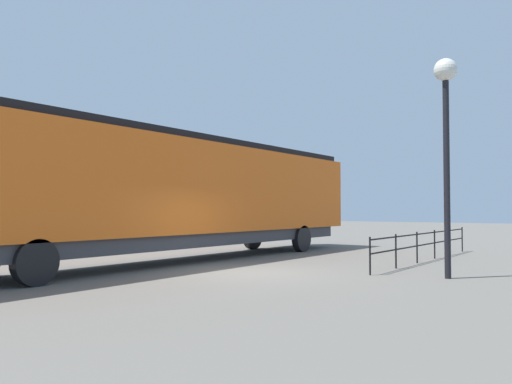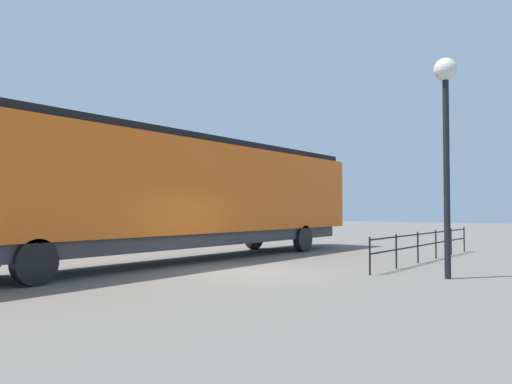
% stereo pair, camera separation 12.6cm
% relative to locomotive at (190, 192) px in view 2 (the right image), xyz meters
% --- Properties ---
extents(ground_plane, '(120.00, 120.00, 0.00)m').
position_rel_locomotive_xyz_m(ground_plane, '(3.77, -1.57, -2.39)').
color(ground_plane, '#666059').
extents(locomotive, '(2.85, 18.87, 4.26)m').
position_rel_locomotive_xyz_m(locomotive, '(0.00, 0.00, 0.00)').
color(locomotive, orange).
rests_on(locomotive, ground_plane).
extents(lamp_post, '(0.59, 0.59, 5.71)m').
position_rel_locomotive_xyz_m(lamp_post, '(8.66, 0.38, 1.93)').
color(lamp_post, black).
rests_on(lamp_post, ground_plane).
extents(platform_fence, '(0.05, 9.73, 1.03)m').
position_rel_locomotive_xyz_m(platform_fence, '(6.76, 4.71, -1.71)').
color(platform_fence, black).
rests_on(platform_fence, ground_plane).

